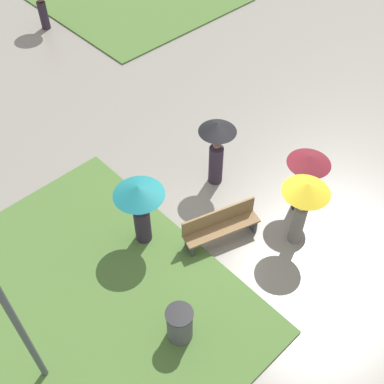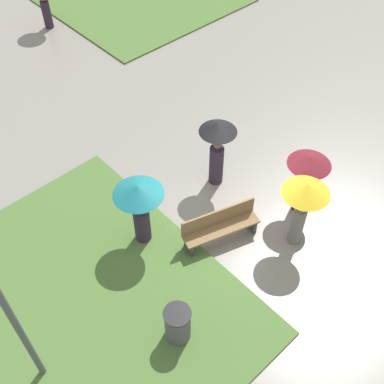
{
  "view_description": "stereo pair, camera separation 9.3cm",
  "coord_description": "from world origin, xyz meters",
  "px_view_note": "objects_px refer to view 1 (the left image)",
  "views": [
    {
      "loc": [
        -5.86,
        -5.08,
        9.32
      ],
      "look_at": [
        -0.47,
        0.63,
        0.65
      ],
      "focal_mm": 45.0,
      "sensor_mm": 36.0,
      "label": 1
    },
    {
      "loc": [
        -5.79,
        -5.15,
        9.32
      ],
      "look_at": [
        -0.47,
        0.63,
        0.65
      ],
      "focal_mm": 45.0,
      "sensor_mm": 36.0,
      "label": 2
    }
  ],
  "objects_px": {
    "crowd_person_black": "(217,143)",
    "trash_bin": "(180,325)",
    "crowd_person_maroon": "(307,171)",
    "crowd_person_yellow": "(304,198)",
    "crowd_person_teal": "(140,202)",
    "park_bench": "(220,225)"
  },
  "relations": [
    {
      "from": "park_bench",
      "to": "trash_bin",
      "type": "bearing_deg",
      "value": -135.49
    },
    {
      "from": "trash_bin",
      "to": "park_bench",
      "type": "bearing_deg",
      "value": 26.89
    },
    {
      "from": "trash_bin",
      "to": "crowd_person_maroon",
      "type": "height_order",
      "value": "crowd_person_maroon"
    },
    {
      "from": "crowd_person_black",
      "to": "crowd_person_yellow",
      "type": "distance_m",
      "value": 2.68
    },
    {
      "from": "crowd_person_maroon",
      "to": "park_bench",
      "type": "bearing_deg",
      "value": -11.96
    },
    {
      "from": "crowd_person_maroon",
      "to": "crowd_person_black",
      "type": "bearing_deg",
      "value": -61.6
    },
    {
      "from": "crowd_person_teal",
      "to": "crowd_person_maroon",
      "type": "height_order",
      "value": "crowd_person_teal"
    },
    {
      "from": "crowd_person_yellow",
      "to": "crowd_person_black",
      "type": "bearing_deg",
      "value": 154.42
    },
    {
      "from": "park_bench",
      "to": "crowd_person_black",
      "type": "bearing_deg",
      "value": 65.77
    },
    {
      "from": "crowd_person_black",
      "to": "trash_bin",
      "type": "bearing_deg",
      "value": -119.96
    },
    {
      "from": "trash_bin",
      "to": "crowd_person_yellow",
      "type": "xyz_separation_m",
      "value": [
        3.65,
        -0.05,
        1.0
      ]
    },
    {
      "from": "crowd_person_black",
      "to": "crowd_person_yellow",
      "type": "bearing_deg",
      "value": -65.87
    },
    {
      "from": "crowd_person_maroon",
      "to": "crowd_person_yellow",
      "type": "bearing_deg",
      "value": 38.76
    },
    {
      "from": "park_bench",
      "to": "crowd_person_teal",
      "type": "height_order",
      "value": "crowd_person_teal"
    },
    {
      "from": "crowd_person_teal",
      "to": "crowd_person_black",
      "type": "height_order",
      "value": "crowd_person_black"
    },
    {
      "from": "crowd_person_maroon",
      "to": "crowd_person_teal",
      "type": "bearing_deg",
      "value": -22.56
    },
    {
      "from": "park_bench",
      "to": "trash_bin",
      "type": "xyz_separation_m",
      "value": [
        -2.39,
        -1.21,
        0.0
      ]
    },
    {
      "from": "trash_bin",
      "to": "crowd_person_yellow",
      "type": "height_order",
      "value": "crowd_person_yellow"
    },
    {
      "from": "crowd_person_yellow",
      "to": "park_bench",
      "type": "bearing_deg",
      "value": -160.36
    },
    {
      "from": "trash_bin",
      "to": "crowd_person_teal",
      "type": "distance_m",
      "value": 2.77
    },
    {
      "from": "trash_bin",
      "to": "crowd_person_maroon",
      "type": "bearing_deg",
      "value": 6.51
    },
    {
      "from": "crowd_person_teal",
      "to": "crowd_person_yellow",
      "type": "height_order",
      "value": "crowd_person_yellow"
    }
  ]
}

